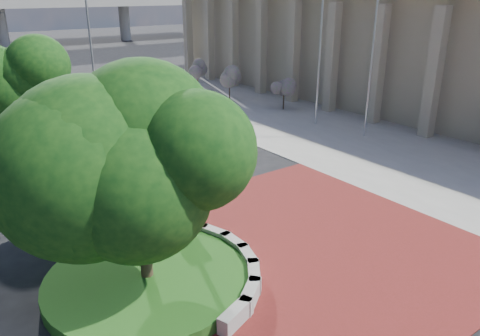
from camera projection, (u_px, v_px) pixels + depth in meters
ground at (274, 237)px, 16.94m from camera, size 200.00×200.00×0.00m
plaza at (293, 248)px, 16.18m from camera, size 12.00×12.00×0.04m
sidewalk at (354, 115)px, 33.34m from camera, size 20.00×50.00×0.04m
planter_wall at (211, 254)px, 15.34m from camera, size 2.96×6.77×0.54m
grass_bed at (148, 280)px, 14.09m from camera, size 6.10×6.10×0.40m
civic_building at (402, 44)px, 37.53m from camera, size 17.35×44.00×8.60m
tree_planter at (139, 171)px, 12.83m from camera, size 5.20×5.20×6.33m
tree_street at (21, 85)px, 27.07m from camera, size 4.40×4.40×5.45m
post_clock at (175, 155)px, 16.54m from camera, size 1.26×1.26×5.32m
parked_car at (25, 77)px, 44.13m from camera, size 1.66×3.93×1.33m
flagpole_a at (372, 54)px, 26.81m from camera, size 1.51×0.22×9.68m
flagpole_b at (321, 39)px, 29.12m from camera, size 1.66×0.46×10.80m
street_lamp_near at (92, 26)px, 37.15m from camera, size 2.06×0.99×9.67m
shrub_near at (284, 89)px, 34.41m from camera, size 1.20×1.20×2.20m
shrub_mid at (229, 81)px, 37.32m from camera, size 1.20×1.20×2.20m
shrub_far at (197, 72)px, 41.32m from camera, size 1.20×1.20×2.20m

